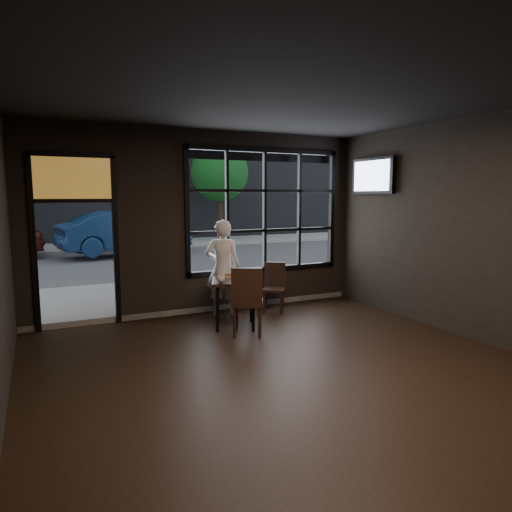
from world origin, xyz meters
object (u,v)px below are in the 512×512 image
chair_near (248,300)px  navy_car (125,232)px  man (223,268)px  cafe_table (235,303)px

chair_near → navy_car: size_ratio=0.24×
man → chair_near: bearing=117.0°
chair_near → navy_car: (-0.06, 10.05, 0.30)m
chair_near → cafe_table: bearing=-60.7°
cafe_table → chair_near: (0.01, -0.45, 0.14)m
man → cafe_table: bearing=113.8°
navy_car → man: bearing=170.9°
cafe_table → man: man is taller
cafe_table → man: size_ratio=0.46×
cafe_table → navy_car: 9.61m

